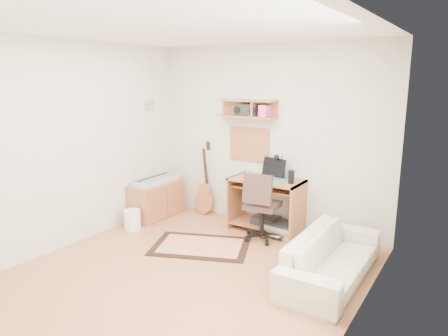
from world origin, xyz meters
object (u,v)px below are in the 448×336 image
Objects in this scene: task_chair at (263,205)px; cabinet at (157,199)px; sofa at (332,250)px; desk at (266,205)px; printer at (281,229)px.

task_chair reaches higher than cabinet.
task_chair is 1.30m from sofa.
task_chair is at bearing -71.62° from desk.
sofa reaches higher than printer.
sofa is at bearing -10.65° from cabinet.
sofa is (1.25, -0.93, -0.04)m from desk.
desk reaches higher than cabinet.
task_chair is at bearing -112.73° from printer.
task_chair is at bearing 1.49° from cabinet.
sofa is (2.96, -0.56, 0.06)m from cabinet.
desk is 2.23× the size of printer.
cabinet is at bearing 174.92° from task_chair.
desk is 1.75m from cabinet.
printer is (0.15, 0.29, -0.39)m from task_chair.
printer is at bearing 9.68° from cabinet.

